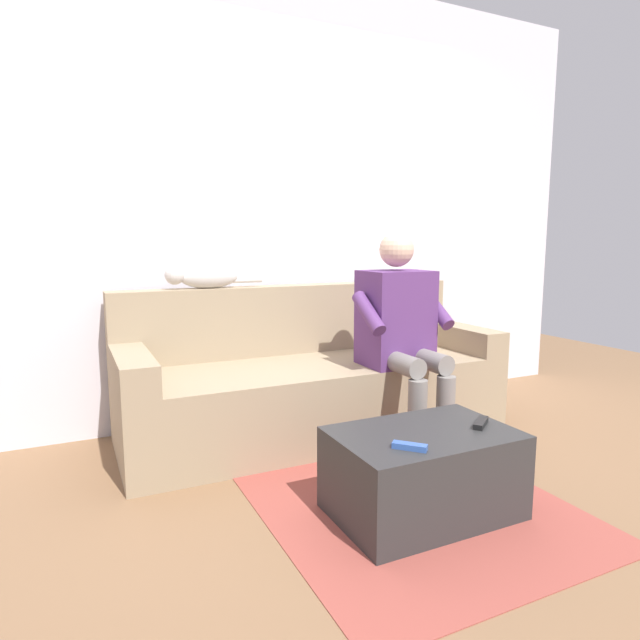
# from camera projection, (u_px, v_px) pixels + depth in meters

# --- Properties ---
(ground_plane) EXTENTS (8.00, 8.00, 0.00)m
(ground_plane) POSITION_uv_depth(u_px,v_px,m) (375.00, 477.00, 2.59)
(ground_plane) COLOR #846042
(back_wall) EXTENTS (4.67, 0.06, 2.79)m
(back_wall) POSITION_uv_depth(u_px,v_px,m) (283.00, 201.00, 3.44)
(back_wall) COLOR silver
(back_wall) RESTS_ON ground
(couch) EXTENTS (2.22, 0.81, 0.86)m
(couch) POSITION_uv_depth(u_px,v_px,m) (312.00, 383.00, 3.20)
(couch) COLOR #9E896B
(couch) RESTS_ON ground
(coffee_table) EXTENTS (0.74, 0.49, 0.36)m
(coffee_table) POSITION_uv_depth(u_px,v_px,m) (423.00, 473.00, 2.23)
(coffee_table) COLOR #2D2D2D
(coffee_table) RESTS_ON ground
(person_solo_seated) EXTENTS (0.52, 0.55, 1.19)m
(person_solo_seated) POSITION_uv_depth(u_px,v_px,m) (401.00, 325.00, 2.99)
(person_solo_seated) COLOR #5B3370
(person_solo_seated) RESTS_ON ground
(cat_on_backrest) EXTENTS (0.58, 0.12, 0.15)m
(cat_on_backrest) POSITION_uv_depth(u_px,v_px,m) (203.00, 276.00, 3.11)
(cat_on_backrest) COLOR silver
(cat_on_backrest) RESTS_ON couch
(remote_blue) EXTENTS (0.12, 0.12, 0.02)m
(remote_blue) POSITION_uv_depth(u_px,v_px,m) (410.00, 446.00, 2.01)
(remote_blue) COLOR #3860B7
(remote_blue) RESTS_ON coffee_table
(remote_black) EXTENTS (0.14, 0.12, 0.02)m
(remote_black) POSITION_uv_depth(u_px,v_px,m) (481.00, 423.00, 2.27)
(remote_black) COLOR black
(remote_black) RESTS_ON coffee_table
(floor_rug) EXTENTS (1.25, 1.48, 0.01)m
(floor_rug) POSITION_uv_depth(u_px,v_px,m) (405.00, 499.00, 2.36)
(floor_rug) COLOR #9E473D
(floor_rug) RESTS_ON ground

